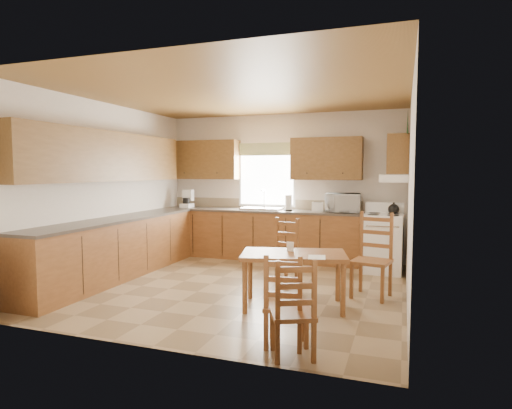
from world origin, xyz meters
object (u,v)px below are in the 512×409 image
(chair_near_right, at_px, (285,300))
(chair_far_right, at_px, (372,256))
(stove, at_px, (383,244))
(microwave, at_px, (343,203))
(chair_near_left, at_px, (293,307))
(chair_far_left, at_px, (281,252))
(dining_table, at_px, (294,280))

(chair_near_right, height_order, chair_far_right, chair_far_right)
(stove, height_order, chair_near_right, stove)
(microwave, xyz_separation_m, chair_near_right, (-0.02, -3.73, -0.65))
(chair_near_left, distance_m, chair_far_right, 2.13)
(stove, bearing_deg, chair_far_left, -134.13)
(chair_near_left, distance_m, chair_far_left, 2.43)
(microwave, relative_size, dining_table, 0.45)
(microwave, height_order, chair_near_right, microwave)
(chair_far_right, bearing_deg, dining_table, -127.17)
(stove, xyz_separation_m, chair_far_right, (-0.07, -1.52, 0.08))
(chair_near_right, distance_m, chair_far_right, 1.97)
(stove, xyz_separation_m, chair_near_left, (-0.60, -3.58, -0.02))
(microwave, height_order, chair_far_left, microwave)
(microwave, bearing_deg, chair_near_left, -93.02)
(chair_far_left, bearing_deg, chair_near_left, -58.10)
(chair_far_left, bearing_deg, dining_table, -52.39)
(chair_near_right, distance_m, chair_far_left, 2.20)
(microwave, bearing_deg, stove, -31.09)
(stove, bearing_deg, microwave, 155.90)
(chair_near_left, xyz_separation_m, chair_far_right, (0.52, 2.07, 0.10))
(chair_near_right, bearing_deg, chair_far_right, -115.39)
(chair_far_right, bearing_deg, chair_near_left, -91.52)
(microwave, distance_m, chair_far_right, 2.04)
(chair_near_right, bearing_deg, chair_near_left, 114.42)
(dining_table, height_order, chair_far_left, chair_far_left)
(dining_table, relative_size, chair_far_right, 1.13)
(chair_near_right, bearing_deg, dining_table, -85.92)
(microwave, relative_size, chair_near_right, 0.63)
(dining_table, height_order, chair_near_left, chair_near_left)
(stove, relative_size, chair_near_left, 1.04)
(dining_table, xyz_separation_m, chair_near_right, (0.21, -1.14, 0.11))
(chair_near_left, distance_m, chair_near_right, 0.24)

